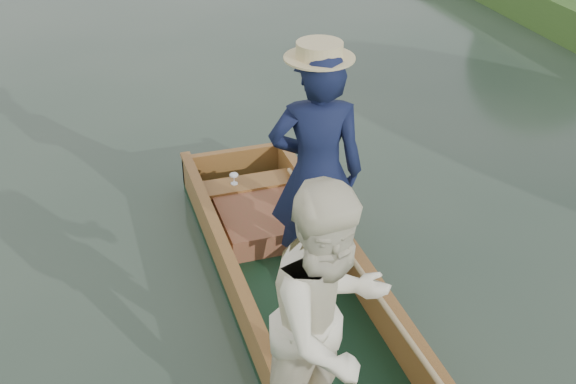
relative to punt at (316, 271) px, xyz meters
name	(u,v)px	position (x,y,z in m)	size (l,w,h in m)	color
ground	(311,331)	(0.06, 0.24, -0.79)	(120.00, 120.00, 0.00)	#283D30
punt	(316,271)	(0.00, 0.00, 0.00)	(1.50, 5.00, 2.17)	black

